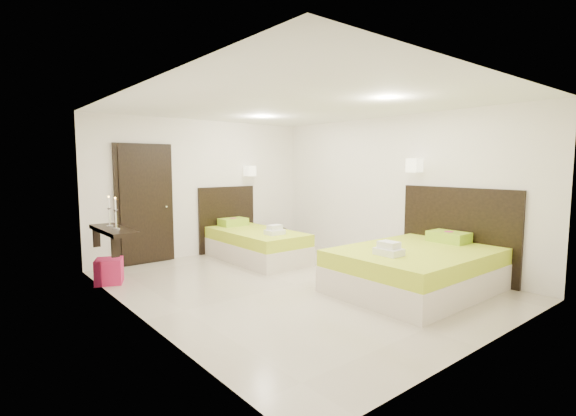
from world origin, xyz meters
TOP-DOWN VIEW (x-y plane):
  - floor at (0.00, 0.00)m, footprint 5.50×5.50m
  - bed_single at (0.48, 1.78)m, footprint 1.26×2.10m
  - bed_double at (1.20, -1.27)m, footprint 2.25×1.91m
  - nightstand at (1.56, 2.50)m, footprint 0.54×0.51m
  - ottoman at (-2.10, 1.79)m, footprint 0.49×0.49m
  - door at (-1.20, 2.70)m, footprint 1.02×0.15m
  - console_shelf at (-2.08, 1.60)m, footprint 0.35×1.20m

SIDE VIEW (x-z plane):
  - floor at x=0.00m, z-range 0.00..0.00m
  - ottoman at x=-2.10m, z-range 0.00..0.37m
  - nightstand at x=1.56m, z-range 0.00..0.38m
  - bed_single at x=0.48m, z-range -0.55..1.18m
  - bed_double at x=1.20m, z-range -0.60..1.25m
  - console_shelf at x=-2.08m, z-range 0.42..1.21m
  - door at x=-1.20m, z-range -0.02..2.12m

